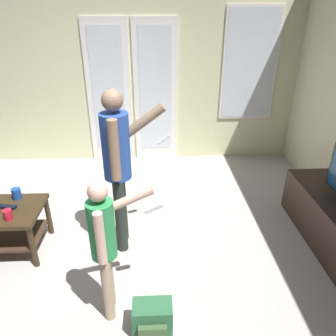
{
  "coord_description": "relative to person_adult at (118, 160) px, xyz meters",
  "views": [
    {
      "loc": [
        0.64,
        -2.19,
        2.09
      ],
      "look_at": [
        0.74,
        0.19,
        0.89
      ],
      "focal_mm": 33.97,
      "sensor_mm": 36.0,
      "label": 1
    }
  ],
  "objects": [
    {
      "name": "ground_plane",
      "position": [
        -0.32,
        -0.33,
        -0.93
      ],
      "size": [
        5.52,
        4.89,
        0.02
      ],
      "primitive_type": "cube",
      "color": "#B2ABA6"
    },
    {
      "name": "cup_by_laptop",
      "position": [
        -0.96,
        -0.19,
        -0.41
      ],
      "size": [
        0.07,
        0.07,
        0.09
      ],
      "primitive_type": "cylinder",
      "color": "red",
      "rests_on": "coffee_table"
    },
    {
      "name": "tv_remote_black",
      "position": [
        -1.04,
        -0.02,
        -0.45
      ],
      "size": [
        0.18,
        0.08,
        0.02
      ],
      "primitive_type": "cube",
      "rotation": [
        0.0,
        0.0,
        -0.2
      ],
      "color": "black",
      "rests_on": "coffee_table"
    },
    {
      "name": "backpack",
      "position": [
        0.28,
        -0.98,
        -0.8
      ],
      "size": [
        0.28,
        0.21,
        0.24
      ],
      "color": "#2E6641",
      "rests_on": "ground_plane"
    },
    {
      "name": "person_adult",
      "position": [
        0.0,
        0.0,
        0.0
      ],
      "size": [
        0.6,
        0.43,
        1.53
      ],
      "color": "#232A24",
      "rests_on": "ground_plane"
    },
    {
      "name": "wall_back_with_doors",
      "position": [
        -0.23,
        2.08,
        0.46
      ],
      "size": [
        5.52,
        0.09,
        2.84
      ],
      "color": "beige",
      "rests_on": "ground_plane"
    },
    {
      "name": "cup_near_edge",
      "position": [
        -1.01,
        0.15,
        -0.41
      ],
      "size": [
        0.08,
        0.08,
        0.11
      ],
      "primitive_type": "cylinder",
      "color": "#1D459E",
      "rests_on": "coffee_table"
    },
    {
      "name": "person_child",
      "position": [
        -0.03,
        -0.79,
        -0.23
      ],
      "size": [
        0.51,
        0.33,
        1.13
      ],
      "color": "tan",
      "rests_on": "ground_plane"
    }
  ]
}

